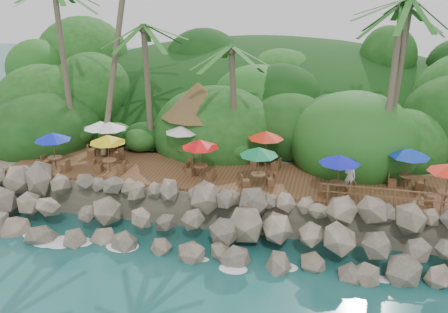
# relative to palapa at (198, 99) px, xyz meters

# --- Properties ---
(ground) EXTENTS (140.00, 140.00, 0.00)m
(ground) POSITION_rel_palapa_xyz_m (2.59, -9.68, -5.79)
(ground) COLOR #19514F
(ground) RESTS_ON ground
(land_base) EXTENTS (32.00, 25.20, 2.10)m
(land_base) POSITION_rel_palapa_xyz_m (2.59, 6.32, -4.74)
(land_base) COLOR gray
(land_base) RESTS_ON ground
(jungle_hill) EXTENTS (44.80, 28.00, 15.40)m
(jungle_hill) POSITION_rel_palapa_xyz_m (2.59, 13.82, -5.79)
(jungle_hill) COLOR #143811
(jungle_hill) RESTS_ON ground
(seawall) EXTENTS (29.00, 4.00, 2.30)m
(seawall) POSITION_rel_palapa_xyz_m (2.59, -7.68, -4.64)
(seawall) COLOR gray
(seawall) RESTS_ON ground
(terrace) EXTENTS (26.00, 5.00, 0.20)m
(terrace) POSITION_rel_palapa_xyz_m (2.59, -3.68, -3.59)
(terrace) COLOR brown
(terrace) RESTS_ON land_base
(jungle_foliage) EXTENTS (44.00, 16.00, 12.00)m
(jungle_foliage) POSITION_rel_palapa_xyz_m (2.59, 5.32, -5.79)
(jungle_foliage) COLOR #143811
(jungle_foliage) RESTS_ON ground
(foam_line) EXTENTS (25.20, 0.80, 0.06)m
(foam_line) POSITION_rel_palapa_xyz_m (2.59, -9.38, -5.76)
(foam_line) COLOR white
(foam_line) RESTS_ON ground
(palms) EXTENTS (26.72, 6.73, 13.26)m
(palms) POSITION_rel_palapa_xyz_m (1.56, -1.07, 5.95)
(palms) COLOR brown
(palms) RESTS_ON ground
(palapa) EXTENTS (4.86, 4.86, 4.60)m
(palapa) POSITION_rel_palapa_xyz_m (0.00, 0.00, 0.00)
(palapa) COLOR brown
(palapa) RESTS_ON ground
(dining_clusters) EXTENTS (23.91, 5.34, 2.31)m
(dining_clusters) POSITION_rel_palapa_xyz_m (2.23, -3.89, -1.57)
(dining_clusters) COLOR brown
(dining_clusters) RESTS_ON terrace
(railing) EXTENTS (8.30, 0.10, 1.00)m
(railing) POSITION_rel_palapa_xyz_m (12.48, -6.03, -2.88)
(railing) COLOR brown
(railing) RESTS_ON terrace
(waiter) EXTENTS (0.62, 0.45, 1.59)m
(waiter) POSITION_rel_palapa_xyz_m (9.71, -4.37, -2.69)
(waiter) COLOR white
(waiter) RESTS_ON terrace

